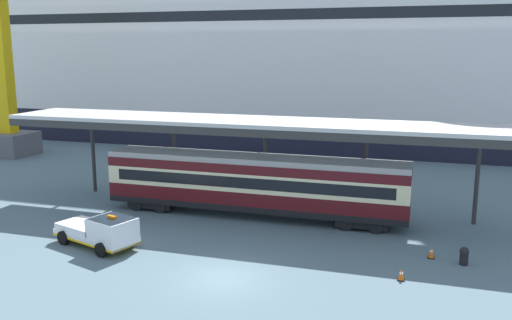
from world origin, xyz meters
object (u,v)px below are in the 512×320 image
Objects in this scene: train_carriage at (254,183)px; quay_bollard at (464,255)px; traffic_cone_mid at (401,274)px; service_truck at (102,231)px; traffic_cone_near at (431,252)px.

quay_bollard is (12.91, -4.76, -1.78)m from train_carriage.
quay_bollard is at bearing -20.22° from train_carriage.
train_carriage is 32.62× the size of traffic_cone_mid.
train_carriage is at bearing 142.07° from traffic_cone_mid.
train_carriage is 3.60× the size of service_truck.
quay_bollard is at bearing -15.96° from traffic_cone_near.
service_truck is at bearing -128.27° from train_carriage.
quay_bollard reaches higher than traffic_cone_mid.
service_truck is 7.98× the size of traffic_cone_near.
service_truck is (-6.38, -8.09, -1.31)m from train_carriage.
quay_bollard reaches higher than traffic_cone_near.
traffic_cone_near is 1.68m from quay_bollard.
traffic_cone_mid is at bearing -135.24° from quay_bollard.
traffic_cone_near reaches higher than traffic_cone_mid.
train_carriage reaches higher than service_truck.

